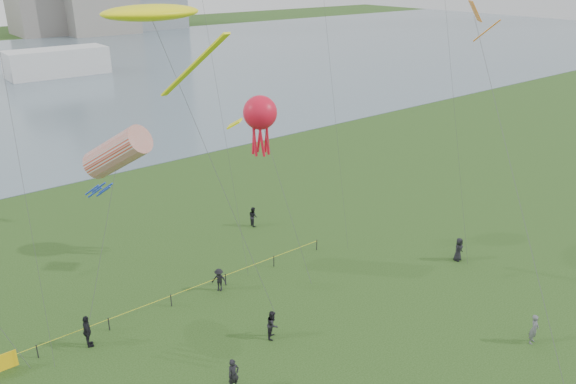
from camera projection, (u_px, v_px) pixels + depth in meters
pavilion_right at (57, 62)px, 105.46m from camera, size 18.00×7.00×5.00m
fence at (72, 336)px, 31.34m from camera, size 24.07×0.07×1.05m
kite_flyer at (534, 329)px, 31.39m from camera, size 0.73×0.56×1.79m
spectator_a at (273, 324)px, 31.85m from camera, size 1.06×1.04×1.72m
spectator_b at (219, 280)px, 36.44m from camera, size 1.09×1.18×1.59m
spectator_c at (87, 331)px, 31.06m from camera, size 0.72×1.22×1.94m
spectator_d at (459, 249)px, 40.16m from camera, size 0.92×0.67×1.74m
spectator_f at (233, 375)px, 27.95m from camera, size 0.64×0.43×1.75m
spectator_g at (253, 216)px, 45.49m from camera, size 0.72×0.87×1.63m
kite_stingray at (152, 14)px, 30.44m from camera, size 6.19×10.22×17.82m
kite_windsock at (117, 153)px, 33.81m from camera, size 5.68×5.14×11.21m
kite_octopus at (260, 114)px, 37.06m from camera, size 2.27×6.34×11.86m
kite_delta at (482, 35)px, 31.15m from camera, size 7.20×13.09×17.94m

